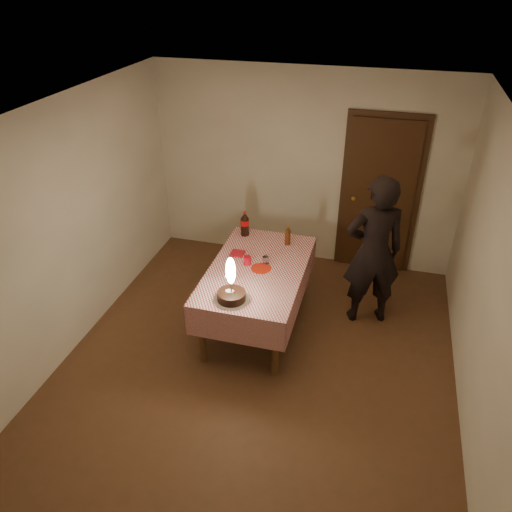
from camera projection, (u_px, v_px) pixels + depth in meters
name	position (u px, v px, depth m)	size (l,w,h in m)	color
ground	(259.00, 359.00, 5.31)	(4.00, 4.50, 0.01)	brown
room_shell	(265.00, 217.00, 4.52)	(4.04, 4.54, 2.62)	silver
dining_table	(257.00, 276.00, 5.49)	(1.02, 1.72, 0.77)	brown
birthday_cake	(231.00, 290.00, 4.87)	(0.35, 0.35, 0.49)	white
red_plate	(261.00, 269.00, 5.42)	(0.22, 0.22, 0.01)	red
red_cup	(247.00, 260.00, 5.47)	(0.08, 0.08, 0.10)	red
clear_cup	(266.00, 260.00, 5.49)	(0.07, 0.07, 0.09)	silver
napkin_stack	(237.00, 253.00, 5.68)	(0.15, 0.15, 0.02)	#B11420
cola_bottle	(245.00, 224.00, 6.00)	(0.10, 0.10, 0.32)	black
amber_bottle_right	(288.00, 235.00, 5.82)	(0.06, 0.06, 0.25)	#51240D
photographer	(373.00, 252.00, 5.48)	(0.76, 0.61, 1.79)	black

